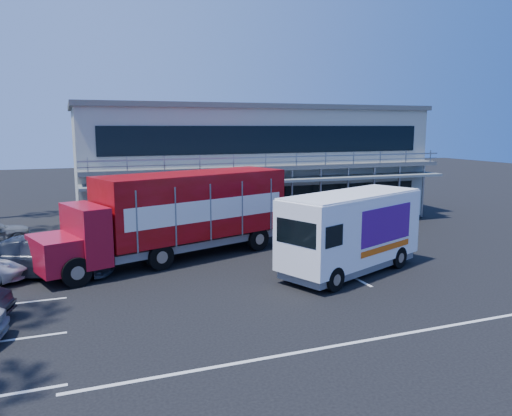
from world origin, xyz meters
name	(u,v)px	position (x,y,z in m)	size (l,w,h in m)	color
ground	(301,278)	(0.00, 0.00, 0.00)	(120.00, 120.00, 0.00)	black
building	(245,161)	(3.00, 14.94, 3.66)	(22.40, 12.00, 7.30)	#A7AA9C
red_truck	(179,212)	(-3.85, 4.75, 2.13)	(11.73, 6.16, 3.87)	maroon
white_van	(351,231)	(2.22, -0.05, 1.75)	(7.14, 4.77, 3.31)	white
parked_car_d	(45,256)	(-9.50, 4.00, 0.80)	(2.24, 5.50, 1.60)	#313742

